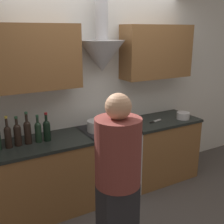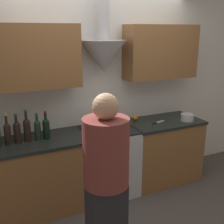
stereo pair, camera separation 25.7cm
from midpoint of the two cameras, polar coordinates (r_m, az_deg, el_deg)
ground_plane at (r=3.69m, az=-0.46°, el=-17.96°), size 12.00×12.00×0.00m
wall_back at (r=3.61m, az=-5.50°, el=6.40°), size 8.40×0.56×2.60m
counter_left at (r=3.44m, az=-17.33°, el=-12.95°), size 1.25×0.62×0.88m
counter_right at (r=4.11m, az=7.71°, el=-7.35°), size 1.03×0.62×0.88m
stove_range at (r=3.70m, az=-2.80°, el=-9.90°), size 0.66×0.60×0.88m
wine_bottle_3 at (r=3.18m, az=-22.60°, el=-4.46°), size 0.07×0.07×0.35m
wine_bottle_4 at (r=3.20m, az=-20.86°, el=-4.15°), size 0.08×0.08×0.33m
wine_bottle_5 at (r=3.22m, az=-19.01°, el=-3.68°), size 0.08×0.08×0.36m
wine_bottle_6 at (r=3.23m, az=-17.00°, el=-3.73°), size 0.07×0.07×0.31m
wine_bottle_7 at (r=3.24m, az=-15.34°, el=-3.44°), size 0.08×0.08×0.33m
stock_pot at (r=3.46m, az=-5.17°, el=-2.82°), size 0.25×0.25×0.13m
mixing_bowl at (r=3.57m, az=-0.71°, el=-2.56°), size 0.26×0.26×0.08m
orange_fruit at (r=3.89m, az=2.27°, el=-1.04°), size 0.08×0.08×0.08m
saucepan at (r=4.01m, az=12.49°, el=-0.74°), size 0.18×0.18×0.09m
chefs_knife at (r=3.85m, az=6.93°, el=-1.88°), size 0.22×0.08×0.01m
person_foreground_left at (r=2.36m, az=-2.03°, el=-13.98°), size 0.37×0.37×1.63m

